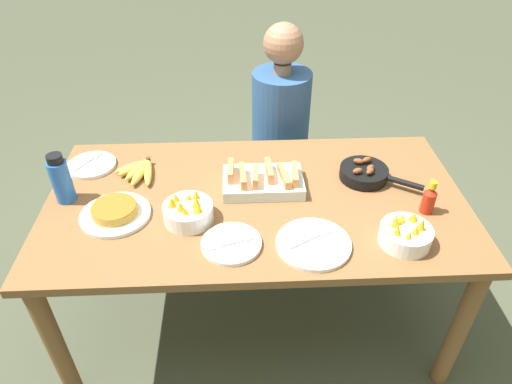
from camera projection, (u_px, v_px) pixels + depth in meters
name	position (u px, v px, depth m)	size (l,w,h in m)	color
ground_plane	(256.00, 312.00, 2.30)	(14.00, 14.00, 0.00)	#474C38
dining_table	(256.00, 215.00, 1.91)	(1.70, 0.90, 0.73)	brown
banana_bunch	(140.00, 170.00, 1.98)	(0.18, 0.21, 0.04)	gold
melon_tray	(263.00, 181.00, 1.89)	(0.33, 0.21, 0.10)	silver
skillet	(365.00, 173.00, 1.94)	(0.32, 0.25, 0.08)	black
frittata_plate_center	(115.00, 212.00, 1.75)	(0.27, 0.27, 0.05)	white
empty_plate_near_front	(313.00, 244.00, 1.63)	(0.27, 0.27, 0.02)	white
empty_plate_far_left	(231.00, 244.00, 1.63)	(0.22, 0.22, 0.02)	white
empty_plate_far_right	(92.00, 165.00, 2.03)	(0.21, 0.21, 0.02)	white
fruit_bowl_mango	(188.00, 211.00, 1.72)	(0.19, 0.19, 0.12)	white
fruit_bowl_citrus	(406.00, 234.00, 1.62)	(0.19, 0.19, 0.12)	white
water_bottle	(61.00, 179.00, 1.78)	(0.08, 0.08, 0.21)	blue
hot_sauce_bottle	(429.00, 199.00, 1.75)	(0.05, 0.05, 0.14)	#B72814
person_figure	(279.00, 151.00, 2.55)	(0.34, 0.34, 1.22)	black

